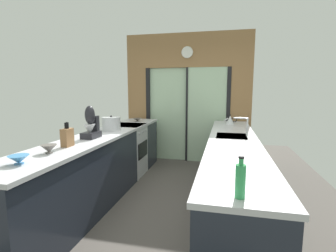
{
  "coord_description": "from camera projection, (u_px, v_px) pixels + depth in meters",
  "views": [
    {
      "loc": [
        0.79,
        -2.9,
        1.54
      ],
      "look_at": [
        -0.04,
        0.74,
        1.0
      ],
      "focal_mm": 26.74,
      "sensor_mm": 36.0,
      "label": 1
    }
  ],
  "objects": [
    {
      "name": "left_counter_run",
      "position": [
        97.0,
        168.0,
        3.45
      ],
      "size": [
        0.62,
        3.8,
        0.92
      ],
      "color": "#1E232D",
      "rests_on": "ground_plane"
    },
    {
      "name": "oven_range",
      "position": [
        128.0,
        150.0,
        4.53
      ],
      "size": [
        0.6,
        0.6,
        0.92
      ],
      "color": "#B7BABC",
      "rests_on": "ground_plane"
    },
    {
      "name": "knife_block",
      "position": [
        67.0,
        137.0,
        2.74
      ],
      "size": [
        0.08,
        0.14,
        0.27
      ],
      "color": "brown",
      "rests_on": "left_counter_run"
    },
    {
      "name": "mixing_bowl_far",
      "position": [
        137.0,
        120.0,
        4.93
      ],
      "size": [
        0.18,
        0.18,
        0.06
      ],
      "color": "#514C47",
      "rests_on": "left_counter_run"
    },
    {
      "name": "stock_pot",
      "position": [
        111.0,
        124.0,
        3.81
      ],
      "size": [
        0.28,
        0.28,
        0.24
      ],
      "color": "#B7BABC",
      "rests_on": "left_counter_run"
    },
    {
      "name": "sink_faucet",
      "position": [
        245.0,
        124.0,
        3.34
      ],
      "size": [
        0.19,
        0.02,
        0.26
      ],
      "color": "#B7BABC",
      "rests_on": "right_counter_run"
    },
    {
      "name": "kettle",
      "position": [
        230.0,
        120.0,
        4.54
      ],
      "size": [
        0.23,
        0.15,
        0.18
      ],
      "color": "#B7BABC",
      "rests_on": "right_counter_run"
    },
    {
      "name": "back_wall_unit",
      "position": [
        187.0,
        91.0,
        5.29
      ],
      "size": [
        2.64,
        0.12,
        2.7
      ],
      "color": "olive",
      "rests_on": "ground_plane"
    },
    {
      "name": "mixing_bowl_near",
      "position": [
        19.0,
        159.0,
        2.1
      ],
      "size": [
        0.17,
        0.17,
        0.08
      ],
      "color": "teal",
      "rests_on": "left_counter_run"
    },
    {
      "name": "stand_mixer",
      "position": [
        91.0,
        126.0,
        3.22
      ],
      "size": [
        0.17,
        0.27,
        0.42
      ],
      "color": "black",
      "rests_on": "left_counter_run"
    },
    {
      "name": "right_counter_run",
      "position": [
        232.0,
        174.0,
        3.22
      ],
      "size": [
        0.62,
        3.8,
        0.92
      ],
      "color": "#1E232D",
      "rests_on": "ground_plane"
    },
    {
      "name": "ground_plane",
      "position": [
        168.0,
        193.0,
        3.77
      ],
      "size": [
        5.04,
        7.6,
        0.02
      ],
      "primitive_type": "cube",
      "color": "#4C4742"
    },
    {
      "name": "mixing_bowl_mid",
      "position": [
        49.0,
        149.0,
        2.46
      ],
      "size": [
        0.15,
        0.15,
        0.08
      ],
      "color": "#514C47",
      "rests_on": "left_counter_run"
    },
    {
      "name": "soap_bottle",
      "position": [
        240.0,
        180.0,
        1.43
      ],
      "size": [
        0.06,
        0.06,
        0.25
      ],
      "color": "#339E56",
      "rests_on": "right_counter_run"
    }
  ]
}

